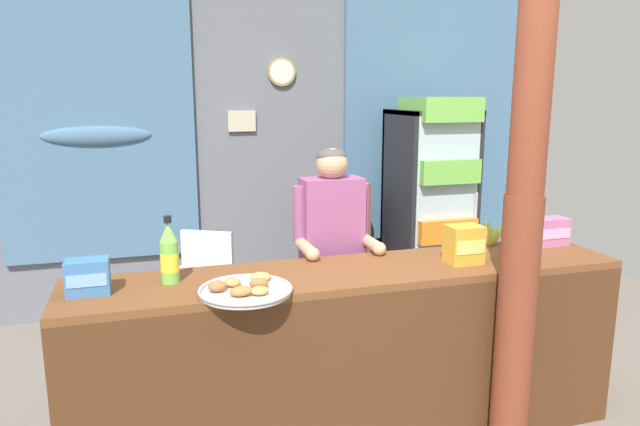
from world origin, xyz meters
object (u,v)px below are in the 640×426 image
soda_bottle_iced_tea (532,246)px  snack_box_wafer (549,231)px  soda_bottle_lime_soda (169,255)px  snack_box_biscuit (88,277)px  snack_box_choco_powder (464,244)px  shopkeeper (332,244)px  banana_bunch (486,237)px  bottle_shelf_rack (340,242)px  pastry_tray (245,289)px  timber_post (524,207)px  plastic_lawn_chair (202,282)px  stall_counter (361,344)px  drink_fridge (431,194)px

soda_bottle_iced_tea → snack_box_wafer: size_ratio=0.97×
soda_bottle_lime_soda → snack_box_biscuit: soda_bottle_lime_soda is taller
snack_box_choco_powder → shopkeeper: bearing=137.5°
snack_box_choco_powder → banana_bunch: size_ratio=0.79×
bottle_shelf_rack → snack_box_biscuit: bearing=-133.7°
soda_bottle_lime_soda → snack_box_choco_powder: bearing=-4.3°
snack_box_wafer → snack_box_choco_powder: (-0.71, -0.19, 0.02)m
soda_bottle_lime_soda → pastry_tray: soda_bottle_lime_soda is taller
snack_box_biscuit → timber_post: bearing=-10.6°
bottle_shelf_rack → plastic_lawn_chair: size_ratio=1.30×
snack_box_biscuit → pastry_tray: size_ratio=0.44×
snack_box_choco_powder → stall_counter: bearing=-174.7°
plastic_lawn_chair → soda_bottle_lime_soda: bearing=-100.5°
timber_post → bottle_shelf_rack: size_ratio=2.53×
timber_post → pastry_tray: 1.42m
snack_box_biscuit → banana_bunch: snack_box_biscuit is taller
snack_box_wafer → soda_bottle_lime_soda: bearing=-178.1°
snack_box_biscuit → snack_box_choco_powder: (1.95, -0.06, 0.02)m
soda_bottle_lime_soda → pastry_tray: bearing=-39.3°
drink_fridge → soda_bottle_iced_tea: 1.95m
stall_counter → soda_bottle_iced_tea: soda_bottle_iced_tea is taller
banana_bunch → snack_box_wafer: bearing=-13.1°
timber_post → snack_box_wafer: 0.83m
stall_counter → snack_box_biscuit: (-1.33, 0.11, 0.46)m
stall_counter → soda_bottle_iced_tea: bearing=-1.7°
stall_counter → timber_post: bearing=-20.1°
soda_bottle_iced_tea → stall_counter: bearing=178.3°
soda_bottle_lime_soda → bottle_shelf_rack: bearing=51.5°
stall_counter → snack_box_choco_powder: 0.79m
drink_fridge → shopkeeper: drink_fridge is taller
snack_box_choco_powder → pastry_tray: bearing=-173.0°
shopkeeper → soda_bottle_lime_soda: size_ratio=4.68×
pastry_tray → banana_bunch: bearing=15.5°
plastic_lawn_chair → snack_box_choco_powder: bearing=-50.4°
timber_post → plastic_lawn_chair: timber_post is taller
drink_fridge → plastic_lawn_chair: 2.13m
bottle_shelf_rack → plastic_lawn_chair: bearing=-158.8°
shopkeeper → soda_bottle_iced_tea: (0.97, -0.63, 0.08)m
soda_bottle_iced_tea → pastry_tray: 1.62m
drink_fridge → soda_bottle_iced_tea: bearing=-100.9°
bottle_shelf_rack → banana_bunch: size_ratio=4.16×
timber_post → shopkeeper: timber_post is taller
snack_box_wafer → shopkeeper: bearing=164.9°
soda_bottle_lime_soda → snack_box_choco_powder: soda_bottle_lime_soda is taller
bottle_shelf_rack → snack_box_wafer: snack_box_wafer is taller
plastic_lawn_chair → bottle_shelf_rack: bearing=21.2°
snack_box_biscuit → snack_box_choco_powder: bearing=-1.6°
stall_counter → pastry_tray: (-0.62, -0.09, 0.40)m
drink_fridge → banana_bunch: 1.60m
bottle_shelf_rack → stall_counter: bearing=-105.8°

